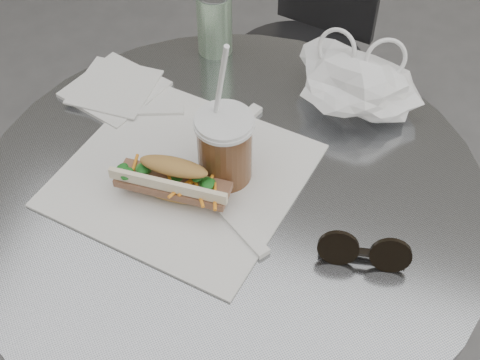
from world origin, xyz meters
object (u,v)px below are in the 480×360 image
(chair_far, at_px, (300,89))
(sunglasses, at_px, (364,252))
(banh_mi, at_px, (174,181))
(iced_coffee, at_px, (225,147))
(drink_can, at_px, (215,23))
(cafe_table, at_px, (232,291))

(chair_far, relative_size, sunglasses, 5.19)
(banh_mi, bearing_deg, sunglasses, -7.08)
(iced_coffee, height_order, drink_can, iced_coffee)
(sunglasses, height_order, drink_can, drink_can)
(chair_far, height_order, drink_can, drink_can)
(chair_far, distance_m, iced_coffee, 0.89)
(cafe_table, distance_m, chair_far, 0.78)
(banh_mi, bearing_deg, cafe_table, 24.20)
(chair_far, bearing_deg, iced_coffee, 105.11)
(chair_far, xyz_separation_m, iced_coffee, (0.05, -0.73, 0.51))
(banh_mi, distance_m, drink_can, 0.35)
(cafe_table, distance_m, iced_coffee, 0.34)
(sunglasses, bearing_deg, chair_far, 100.19)
(chair_far, height_order, banh_mi, banh_mi)
(iced_coffee, distance_m, sunglasses, 0.24)
(sunglasses, relative_size, drink_can, 1.07)
(drink_can, bearing_deg, sunglasses, -47.06)
(sunglasses, bearing_deg, iced_coffee, 150.27)
(cafe_table, height_order, sunglasses, sunglasses)
(banh_mi, height_order, drink_can, drink_can)
(drink_can, bearing_deg, cafe_table, -66.22)
(iced_coffee, relative_size, sunglasses, 2.00)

